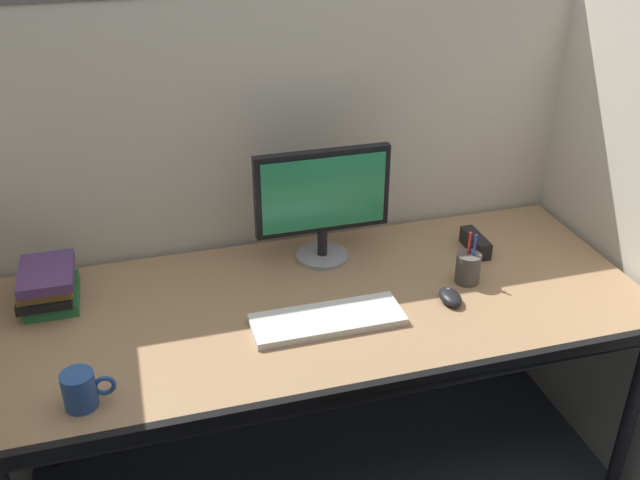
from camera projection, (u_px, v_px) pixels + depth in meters
cubicle_partition_rear at (289, 220)px, 2.47m from camera, size 2.21×0.06×1.57m
cubicle_partition_right at (638, 257)px, 2.25m from camera, size 0.06×1.41×1.57m
desk at (326, 317)px, 2.13m from camera, size 1.90×0.80×0.74m
monitor_center at (323, 198)px, 2.23m from camera, size 0.43×0.17×0.37m
keyboard_main at (327, 320)px, 2.02m from camera, size 0.43×0.15×0.02m
computer_mouse at (450, 297)px, 2.11m from camera, size 0.06×0.10×0.04m
book_stack at (48, 285)px, 2.08m from camera, size 0.16×0.23×0.12m
pen_cup at (468, 268)px, 2.19m from camera, size 0.08×0.08×0.17m
coffee_mug at (81, 390)px, 1.70m from camera, size 0.13×0.08×0.09m
red_stapler at (475, 243)px, 2.37m from camera, size 0.04×0.15×0.06m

